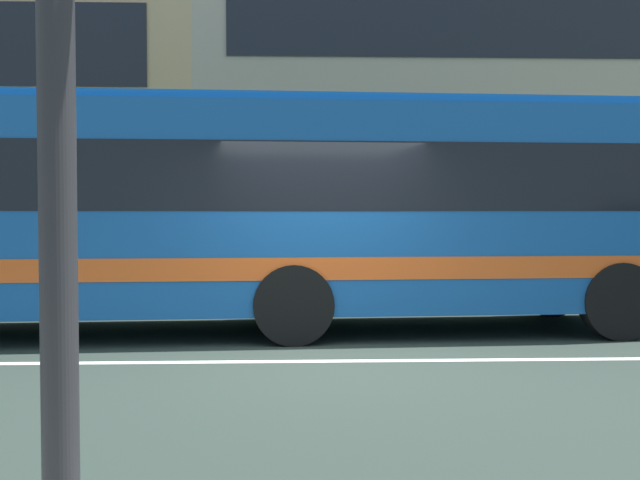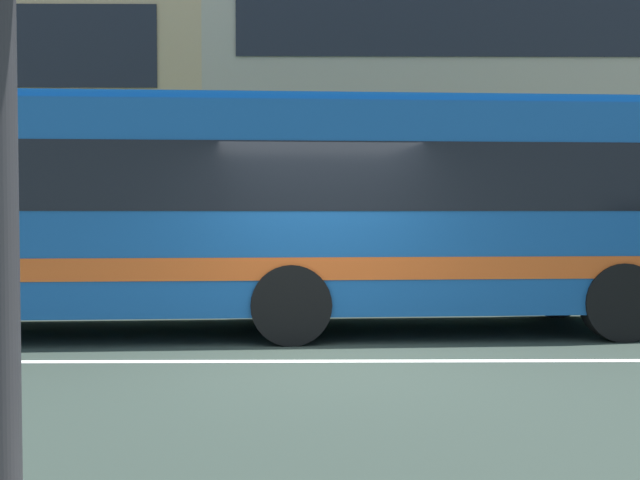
% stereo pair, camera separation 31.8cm
% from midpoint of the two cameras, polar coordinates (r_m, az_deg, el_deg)
% --- Properties ---
extents(ground_plane, '(160.00, 160.00, 0.00)m').
position_cam_midpoint_polar(ground_plane, '(8.89, -0.39, -8.67)').
color(ground_plane, '#29342D').
extents(lane_centre_line, '(60.00, 0.16, 0.01)m').
position_cam_midpoint_polar(lane_centre_line, '(8.89, -0.39, -8.65)').
color(lane_centre_line, silver).
rests_on(lane_centre_line, ground_plane).
extents(hedge_row_far, '(18.16, 1.10, 0.76)m').
position_cam_midpoint_polar(hedge_row_far, '(14.44, -1.12, -2.99)').
color(hedge_row_far, '#2E672A').
rests_on(hedge_row_far, ground_plane).
extents(apartment_block_right, '(18.92, 8.80, 10.55)m').
position_cam_midpoint_polar(apartment_block_right, '(23.52, 15.83, 10.87)').
color(apartment_block_right, tan).
rests_on(apartment_block_right, ground_plane).
extents(transit_bus, '(12.01, 3.20, 3.14)m').
position_cam_midpoint_polar(transit_bus, '(10.95, -7.02, 2.47)').
color(transit_bus, '#154D91').
rests_on(transit_bus, ground_plane).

